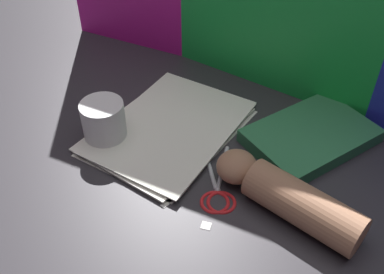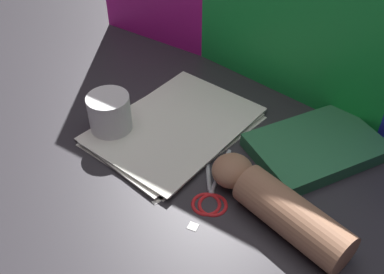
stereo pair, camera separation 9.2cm
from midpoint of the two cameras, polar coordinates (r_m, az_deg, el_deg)
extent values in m
plane|color=#2D2B30|center=(0.93, -1.20, -4.57)|extent=(6.00, 6.00, 0.00)
cube|color=green|center=(1.04, 11.84, 16.32)|extent=(0.86, 0.03, 0.49)
cube|color=white|center=(1.03, -5.42, 0.66)|extent=(0.26, 0.36, 0.00)
cube|color=white|center=(1.03, -5.71, 0.93)|extent=(0.28, 0.38, 0.00)
cube|color=white|center=(1.03, -5.80, 1.00)|extent=(0.26, 0.36, 0.00)
cube|color=white|center=(1.03, -5.15, 1.28)|extent=(0.29, 0.38, 0.00)
cube|color=white|center=(1.02, -5.29, 1.17)|extent=(0.28, 0.38, 0.00)
cube|color=#2D7247|center=(1.01, 12.34, 0.04)|extent=(0.27, 0.32, 0.03)
sphere|color=silver|center=(0.89, 0.34, -6.69)|extent=(0.01, 0.01, 0.01)
cylinder|color=silver|center=(0.94, -0.36, -3.85)|extent=(0.10, 0.10, 0.01)
torus|color=red|center=(0.87, 0.73, -8.29)|extent=(0.08, 0.08, 0.01)
cylinder|color=silver|center=(0.94, 1.13, -3.86)|extent=(0.06, 0.12, 0.01)
torus|color=red|center=(0.87, -0.11, -8.28)|extent=(0.08, 0.08, 0.01)
cylinder|color=#A87556|center=(0.83, 10.93, -8.70)|extent=(0.23, 0.10, 0.08)
ellipsoid|color=#A87556|center=(0.89, 2.76, -3.90)|extent=(0.09, 0.09, 0.06)
cube|color=white|center=(0.84, -1.39, -11.33)|extent=(0.02, 0.02, 0.00)
cube|color=white|center=(0.89, -5.23, -7.44)|extent=(0.02, 0.01, 0.00)
cube|color=white|center=(0.88, -6.29, -8.54)|extent=(0.01, 0.03, 0.00)
cylinder|color=white|center=(1.00, -13.73, 1.71)|extent=(0.09, 0.09, 0.10)
camera|label=1|loc=(0.05, -92.87, -2.52)|focal=42.00mm
camera|label=2|loc=(0.05, 87.13, 2.52)|focal=42.00mm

